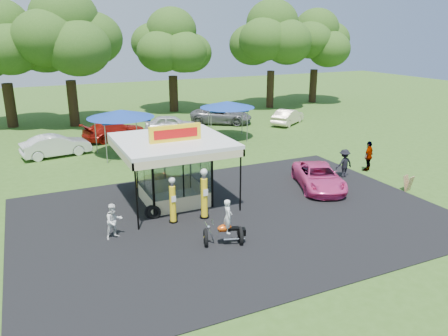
% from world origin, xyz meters
% --- Properties ---
extents(ground, '(120.00, 120.00, 0.00)m').
position_xyz_m(ground, '(0.00, 0.00, 0.00)').
color(ground, '#35571B').
rests_on(ground, ground).
extents(asphalt_apron, '(20.00, 14.00, 0.04)m').
position_xyz_m(asphalt_apron, '(0.00, 2.00, 0.02)').
color(asphalt_apron, black).
rests_on(asphalt_apron, ground).
extents(gas_station_kiosk, '(5.40, 5.40, 4.18)m').
position_xyz_m(gas_station_kiosk, '(-2.00, 4.99, 1.78)').
color(gas_station_kiosk, white).
rests_on(gas_station_kiosk, ground).
extents(gas_pump_left, '(0.42, 0.42, 2.25)m').
position_xyz_m(gas_pump_left, '(-2.88, 2.56, 1.08)').
color(gas_pump_left, black).
rests_on(gas_pump_left, ground).
extents(gas_pump_right, '(0.46, 0.46, 2.48)m').
position_xyz_m(gas_pump_right, '(-1.37, 2.42, 1.19)').
color(gas_pump_right, black).
rests_on(gas_pump_right, ground).
extents(motorcycle, '(1.83, 1.28, 2.08)m').
position_xyz_m(motorcycle, '(-1.55, -0.41, 0.81)').
color(motorcycle, black).
rests_on(motorcycle, ground).
extents(spare_tires, '(0.80, 0.54, 0.66)m').
position_xyz_m(spare_tires, '(-3.61, 3.43, 0.32)').
color(spare_tires, black).
rests_on(spare_tires, ground).
extents(a_frame_sign, '(0.52, 0.54, 0.87)m').
position_xyz_m(a_frame_sign, '(10.31, 1.07, 0.44)').
color(a_frame_sign, '#593819').
rests_on(a_frame_sign, ground).
extents(kiosk_car, '(2.82, 1.13, 0.96)m').
position_xyz_m(kiosk_car, '(-2.00, 7.20, 0.48)').
color(kiosk_car, yellow).
rests_on(kiosk_car, ground).
extents(pink_sedan, '(3.77, 5.26, 1.33)m').
position_xyz_m(pink_sedan, '(6.07, 3.55, 0.67)').
color(pink_sedan, '#E13D86').
rests_on(pink_sedan, ground).
extents(spectator_west, '(0.89, 0.77, 1.58)m').
position_xyz_m(spectator_west, '(-5.66, 2.14, 0.79)').
color(spectator_west, white).
rests_on(spectator_west, ground).
extents(spectator_east_a, '(1.16, 0.68, 1.76)m').
position_xyz_m(spectator_east_a, '(8.57, 4.42, 0.88)').
color(spectator_east_a, black).
rests_on(spectator_east_a, ground).
extents(spectator_east_b, '(1.22, 0.93, 1.93)m').
position_xyz_m(spectator_east_b, '(10.85, 4.83, 0.96)').
color(spectator_east_b, gray).
rests_on(spectator_east_b, ground).
extents(bg_car_a, '(4.87, 2.34, 1.54)m').
position_xyz_m(bg_car_a, '(-6.77, 16.72, 0.77)').
color(bg_car_a, silver).
rests_on(bg_car_a, ground).
extents(bg_car_b, '(5.61, 3.52, 1.52)m').
position_xyz_m(bg_car_b, '(-2.01, 19.87, 0.76)').
color(bg_car_b, maroon).
rests_on(bg_car_b, ground).
extents(bg_car_c, '(4.86, 3.12, 1.54)m').
position_xyz_m(bg_car_c, '(2.95, 20.34, 0.77)').
color(bg_car_c, silver).
rests_on(bg_car_c, ground).
extents(bg_car_d, '(6.26, 5.38, 1.60)m').
position_xyz_m(bg_car_d, '(8.50, 22.04, 0.80)').
color(bg_car_d, slate).
rests_on(bg_car_d, ground).
extents(bg_car_e, '(4.47, 3.72, 1.44)m').
position_xyz_m(bg_car_e, '(14.04, 19.05, 0.72)').
color(bg_car_e, beige).
rests_on(bg_car_e, ground).
extents(tent_west, '(4.67, 4.67, 3.27)m').
position_xyz_m(tent_west, '(-2.41, 15.06, 2.95)').
color(tent_west, gray).
rests_on(tent_west, ground).
extents(tent_east, '(4.41, 4.41, 3.08)m').
position_xyz_m(tent_east, '(6.46, 16.41, 2.79)').
color(tent_east, gray).
rests_on(tent_east, ground).
extents(oak_far_b, '(9.22, 9.22, 10.99)m').
position_xyz_m(oak_far_b, '(-9.56, 28.76, 7.02)').
color(oak_far_b, black).
rests_on(oak_far_b, ground).
extents(oak_far_c, '(10.05, 10.05, 11.84)m').
position_xyz_m(oak_far_c, '(-4.30, 26.82, 7.52)').
color(oak_far_c, black).
rests_on(oak_far_c, ground).
extents(oak_far_d, '(8.91, 8.91, 10.60)m').
position_xyz_m(oak_far_d, '(6.53, 30.19, 6.76)').
color(oak_far_d, black).
rests_on(oak_far_d, ground).
extents(oak_far_e, '(9.66, 9.66, 11.51)m').
position_xyz_m(oak_far_e, '(17.31, 27.86, 7.34)').
color(oak_far_e, black).
rests_on(oak_far_e, ground).
extents(oak_far_f, '(8.92, 8.92, 10.75)m').
position_xyz_m(oak_far_f, '(24.03, 28.94, 6.90)').
color(oak_far_f, black).
rests_on(oak_far_f, ground).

